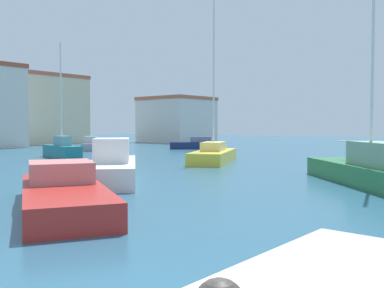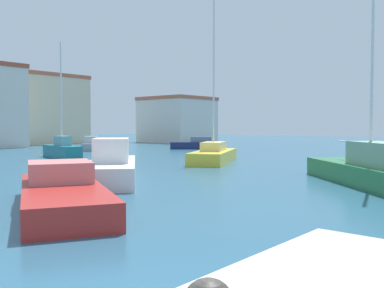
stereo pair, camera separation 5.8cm
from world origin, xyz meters
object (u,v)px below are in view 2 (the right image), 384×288
(motorboat_navy_distant_north, at_px, (197,145))
(sailboat_green_near_pier, at_px, (373,170))
(motorboat_grey_inner_mooring, at_px, (92,145))
(sailboat_teal_center_channel, at_px, (62,149))
(motorboat_white_far_left, at_px, (112,167))
(motorboat_red_mid_harbor, at_px, (62,193))
(sailboat_yellow_behind_lamppost, at_px, (214,154))

(motorboat_navy_distant_north, xyz_separation_m, sailboat_green_near_pier, (-16.82, -23.90, 0.18))
(motorboat_grey_inner_mooring, height_order, motorboat_navy_distant_north, motorboat_grey_inner_mooring)
(sailboat_teal_center_channel, xyz_separation_m, motorboat_white_far_left, (-6.39, -14.13, -0.02))
(motorboat_white_far_left, bearing_deg, motorboat_red_mid_harbor, -142.18)
(motorboat_red_mid_harbor, distance_m, motorboat_white_far_left, 6.46)
(motorboat_red_mid_harbor, distance_m, sailboat_teal_center_channel, 21.43)
(motorboat_white_far_left, height_order, motorboat_navy_distant_north, motorboat_white_far_left)
(sailboat_teal_center_channel, height_order, motorboat_navy_distant_north, sailboat_teal_center_channel)
(sailboat_teal_center_channel, distance_m, motorboat_navy_distant_north, 16.80)
(motorboat_white_far_left, xyz_separation_m, sailboat_green_near_pier, (6.36, -9.42, 0.01))
(motorboat_red_mid_harbor, bearing_deg, motorboat_white_far_left, 37.82)
(sailboat_yellow_behind_lamppost, distance_m, motorboat_red_mid_harbor, 17.48)
(motorboat_grey_inner_mooring, bearing_deg, motorboat_red_mid_harbor, -127.77)
(sailboat_yellow_behind_lamppost, bearing_deg, sailboat_green_near_pier, -111.01)
(motorboat_red_mid_harbor, height_order, sailboat_green_near_pier, sailboat_green_near_pier)
(sailboat_yellow_behind_lamppost, xyz_separation_m, motorboat_red_mid_harbor, (-16.14, -6.71, -0.08))
(sailboat_teal_center_channel, xyz_separation_m, sailboat_green_near_pier, (-0.03, -23.55, -0.00))
(sailboat_yellow_behind_lamppost, bearing_deg, motorboat_grey_inner_mooring, 79.94)
(sailboat_yellow_behind_lamppost, distance_m, motorboat_grey_inner_mooring, 18.59)
(motorboat_red_mid_harbor, height_order, sailboat_teal_center_channel, sailboat_teal_center_channel)
(sailboat_yellow_behind_lamppost, bearing_deg, motorboat_navy_distant_north, 44.00)
(motorboat_red_mid_harbor, height_order, motorboat_navy_distant_north, motorboat_red_mid_harbor)
(sailboat_yellow_behind_lamppost, height_order, sailboat_green_near_pier, sailboat_yellow_behind_lamppost)
(sailboat_yellow_behind_lamppost, height_order, motorboat_white_far_left, sailboat_yellow_behind_lamppost)
(motorboat_grey_inner_mooring, relative_size, sailboat_teal_center_channel, 0.47)
(sailboat_teal_center_channel, distance_m, sailboat_green_near_pier, 23.55)
(sailboat_yellow_behind_lamppost, height_order, motorboat_navy_distant_north, sailboat_yellow_behind_lamppost)
(motorboat_white_far_left, relative_size, motorboat_navy_distant_north, 1.33)
(motorboat_grey_inner_mooring, xyz_separation_m, motorboat_white_far_left, (-14.29, -21.06, 0.13))
(motorboat_red_mid_harbor, bearing_deg, sailboat_green_near_pier, -25.47)
(sailboat_yellow_behind_lamppost, xyz_separation_m, motorboat_grey_inner_mooring, (3.25, 18.30, -0.03))
(sailboat_teal_center_channel, height_order, motorboat_white_far_left, sailboat_teal_center_channel)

